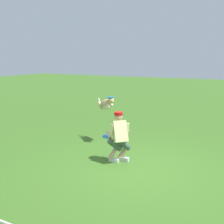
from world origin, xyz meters
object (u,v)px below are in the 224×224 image
Objects in this scene: person at (119,136)px; frisbee_held at (107,136)px; frisbee_flying at (111,97)px; dog at (106,105)px.

frisbee_held is (0.38, -0.04, -0.09)m from person.
frisbee_flying is 1.59m from frisbee_held.
frisbee_flying is at bearing -1.33° from dog.
frisbee_flying is (-0.26, 0.16, 0.28)m from dog.
frisbee_held is at bearing -28.88° from dog.
dog reaches higher than person.
frisbee_held is at bearing 38.35° from person.
person is 1.75m from frisbee_flying.
dog is at bearing -6.09° from person.
frisbee_flying reaches higher than person.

